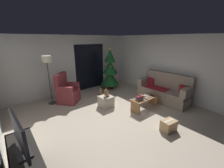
% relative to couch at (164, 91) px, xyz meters
% --- Properties ---
extents(ground_plane, '(7.00, 7.00, 0.00)m').
position_rel_couch_xyz_m(ground_plane, '(-2.32, 0.15, -0.40)').
color(ground_plane, '#B2A38E').
extents(wall_back, '(5.72, 0.12, 2.50)m').
position_rel_couch_xyz_m(wall_back, '(-2.32, 3.21, 0.85)').
color(wall_back, silver).
rests_on(wall_back, ground).
extents(wall_right, '(0.12, 6.00, 2.50)m').
position_rel_couch_xyz_m(wall_right, '(0.54, 0.15, 0.85)').
color(wall_right, silver).
rests_on(wall_right, ground).
extents(patio_door_frame, '(1.60, 0.02, 2.20)m').
position_rel_couch_xyz_m(patio_door_frame, '(-1.43, 3.14, 0.70)').
color(patio_door_frame, silver).
rests_on(patio_door_frame, ground).
extents(patio_door_glass, '(1.50, 0.02, 2.10)m').
position_rel_couch_xyz_m(patio_door_glass, '(-1.43, 3.12, 0.65)').
color(patio_door_glass, black).
rests_on(patio_door_glass, ground).
extents(couch, '(0.88, 1.98, 1.08)m').
position_rel_couch_xyz_m(couch, '(0.00, 0.00, 0.00)').
color(couch, gray).
rests_on(couch, ground).
extents(coffee_table, '(1.10, 0.40, 0.41)m').
position_rel_couch_xyz_m(coffee_table, '(-1.13, 0.01, -0.13)').
color(coffee_table, olive).
rests_on(coffee_table, ground).
extents(remote_graphite, '(0.08, 0.16, 0.02)m').
position_rel_couch_xyz_m(remote_graphite, '(-1.22, -0.08, 0.02)').
color(remote_graphite, '#333338').
rests_on(remote_graphite, coffee_table).
extents(remote_white, '(0.16, 0.09, 0.02)m').
position_rel_couch_xyz_m(remote_white, '(-0.97, 0.09, 0.02)').
color(remote_white, silver).
rests_on(remote_white, coffee_table).
extents(remote_silver, '(0.16, 0.07, 0.02)m').
position_rel_couch_xyz_m(remote_silver, '(-1.08, -0.03, 0.02)').
color(remote_silver, '#ADADB2').
rests_on(remote_silver, coffee_table).
extents(remote_black, '(0.07, 0.16, 0.02)m').
position_rel_couch_xyz_m(remote_black, '(-0.80, -0.03, 0.02)').
color(remote_black, black).
rests_on(remote_black, coffee_table).
extents(book_stack, '(0.28, 0.22, 0.14)m').
position_rel_couch_xyz_m(book_stack, '(-1.41, 0.02, 0.08)').
color(book_stack, '#B79333').
rests_on(book_stack, coffee_table).
extents(cell_phone, '(0.14, 0.16, 0.01)m').
position_rel_couch_xyz_m(cell_phone, '(-1.43, 0.03, 0.16)').
color(cell_phone, black).
rests_on(cell_phone, book_stack).
extents(christmas_tree, '(0.89, 0.89, 1.98)m').
position_rel_couch_xyz_m(christmas_tree, '(-0.76, 2.43, 0.48)').
color(christmas_tree, '#4C1E19').
rests_on(christmas_tree, ground).
extents(armchair, '(0.97, 0.97, 1.13)m').
position_rel_couch_xyz_m(armchair, '(-3.00, 2.23, 0.00)').
color(armchair, maroon).
rests_on(armchair, ground).
extents(floor_lamp, '(0.32, 0.32, 1.78)m').
position_rel_couch_xyz_m(floor_lamp, '(-3.52, 2.49, 1.11)').
color(floor_lamp, '#2D2D30').
rests_on(floor_lamp, ground).
extents(television, '(0.22, 0.84, 0.61)m').
position_rel_couch_xyz_m(television, '(-4.81, -0.62, 0.62)').
color(television, black).
rests_on(television, media_shelf).
extents(ottoman, '(0.44, 0.44, 0.39)m').
position_rel_couch_xyz_m(ottoman, '(-2.09, 0.98, -0.21)').
color(ottoman, '#B2A893').
rests_on(ottoman, ground).
extents(teddy_bear_chestnut, '(0.21, 0.21, 0.29)m').
position_rel_couch_xyz_m(teddy_bear_chestnut, '(-2.08, 0.98, 0.11)').
color(teddy_bear_chestnut, brown).
rests_on(teddy_bear_chestnut, ottoman).
extents(teddy_bear_honey_by_tree, '(0.21, 0.21, 0.29)m').
position_rel_couch_xyz_m(teddy_bear_honey_by_tree, '(-1.59, 2.06, -0.28)').
color(teddy_bear_honey_by_tree, tan).
rests_on(teddy_bear_honey_by_tree, ground).
extents(cardboard_box_taped_mid_floor, '(0.42, 0.33, 0.30)m').
position_rel_couch_xyz_m(cardboard_box_taped_mid_floor, '(-1.64, -1.19, -0.25)').
color(cardboard_box_taped_mid_floor, tan).
rests_on(cardboard_box_taped_mid_floor, ground).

